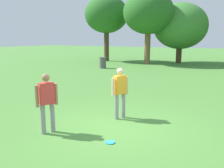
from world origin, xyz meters
TOP-DOWN VIEW (x-y plane):
  - ground_plane at (0.00, 0.00)m, footprint 120.00×120.00m
  - person_thrower at (-0.33, 0.85)m, footprint 0.38×0.55m
  - person_catcher at (-1.46, -1.20)m, footprint 0.38×0.55m
  - frisbee at (0.34, -0.93)m, footprint 0.24×0.24m
  - trash_can_further_along at (-7.80, 11.76)m, footprint 0.59×0.59m
  - tree_tall_left at (-10.99, 17.65)m, footprint 4.74×4.74m
  - tree_broad_center at (-5.72, 16.70)m, footprint 4.82×4.82m
  - tree_far_right at (-3.33, 19.46)m, footprint 5.43×5.43m

SIDE VIEW (x-z plane):
  - ground_plane at x=0.00m, z-range 0.00..0.00m
  - frisbee at x=0.34m, z-range 0.00..0.03m
  - trash_can_further_along at x=-7.80m, z-range 0.00..0.96m
  - person_thrower at x=-0.33m, z-range 0.12..1.76m
  - person_catcher at x=-1.46m, z-range 0.12..1.76m
  - tree_far_right at x=-3.33m, z-range 0.71..6.77m
  - tree_broad_center at x=-5.72m, z-range 1.42..8.43m
  - tree_tall_left at x=-10.99m, z-range 1.50..8.61m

